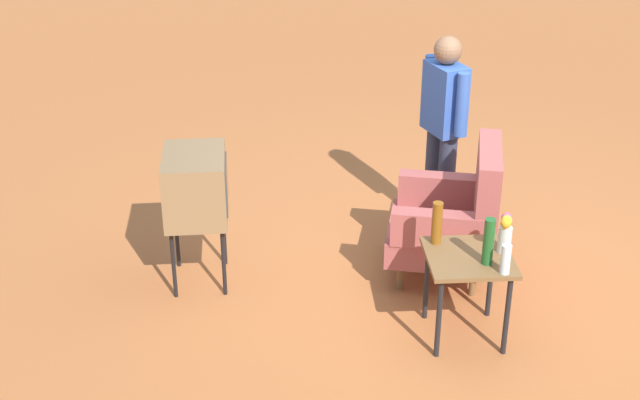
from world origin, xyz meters
name	(u,v)px	position (x,y,z in m)	size (l,w,h in m)	color
ground_plane	(456,269)	(0.00, 0.00, 0.00)	(60.00, 60.00, 0.00)	#AD6033
armchair	(455,217)	(0.06, -0.06, 0.50)	(0.92, 0.93, 1.06)	brown
side_table	(468,268)	(0.85, -0.13, 0.53)	(0.56, 0.56, 0.62)	black
tv_on_stand	(196,186)	(0.01, -1.95, 0.78)	(0.61, 0.46, 1.03)	black
person_standing	(443,122)	(-0.71, -0.02, 0.94)	(0.54, 0.33, 1.64)	#2D3347
bottle_wine_green	(489,242)	(0.95, -0.04, 0.78)	(0.07, 0.07, 0.32)	#1E5623
bottle_tall_amber	(437,223)	(0.66, -0.32, 0.77)	(0.07, 0.07, 0.30)	brown
bottle_short_clear	(506,259)	(1.08, 0.05, 0.72)	(0.06, 0.06, 0.20)	silver
flower_vase	(505,232)	(0.81, 0.11, 0.77)	(0.15, 0.09, 0.27)	silver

